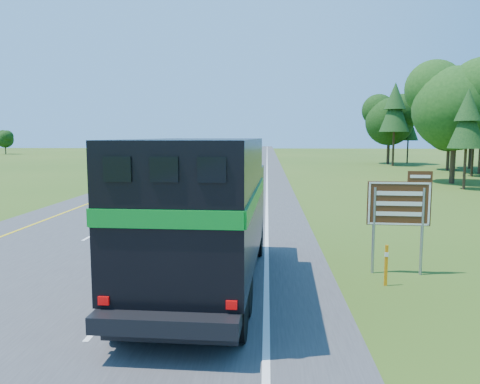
{
  "coord_description": "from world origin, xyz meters",
  "views": [
    {
      "loc": [
        5.49,
        -8.35,
        4.2
      ],
      "look_at": [
        4.16,
        14.71,
        1.41
      ],
      "focal_mm": 35.0,
      "sensor_mm": 36.0,
      "label": 1
    }
  ],
  "objects": [
    {
      "name": "road",
      "position": [
        0.0,
        50.0,
        0.02
      ],
      "size": [
        15.0,
        260.0,
        0.04
      ],
      "primitive_type": "cube",
      "color": "#38383A",
      "rests_on": "ground"
    },
    {
      "name": "white_suv",
      "position": [
        -3.95,
        41.46,
        0.86
      ],
      "size": [
        2.83,
        5.97,
        1.65
      ],
      "primitive_type": "imported",
      "rotation": [
        0.0,
        0.0,
        -0.02
      ],
      "color": "silver",
      "rests_on": "road"
    },
    {
      "name": "lane_markings",
      "position": [
        0.0,
        50.0,
        0.04
      ],
      "size": [
        11.15,
        260.0,
        0.01
      ],
      "color": "yellow",
      "rests_on": "road"
    },
    {
      "name": "horse_truck",
      "position": [
        3.81,
        3.94,
        2.22
      ],
      "size": [
        3.19,
        9.31,
        4.08
      ],
      "rotation": [
        0.0,
        0.0,
        -0.04
      ],
      "color": "black",
      "rests_on": "road"
    },
    {
      "name": "far_car",
      "position": [
        -3.65,
        114.84,
        0.88
      ],
      "size": [
        2.1,
        4.96,
        1.67
      ],
      "primitive_type": "imported",
      "rotation": [
        0.0,
        0.0,
        -0.03
      ],
      "color": "#AFB0B6",
      "rests_on": "road"
    },
    {
      "name": "exit_sign",
      "position": [
        9.49,
        5.8,
        2.05
      ],
      "size": [
        1.86,
        0.2,
        3.16
      ],
      "rotation": [
        0.0,
        0.0,
        -0.07
      ],
      "color": "gray",
      "rests_on": "ground"
    },
    {
      "name": "delineator",
      "position": [
        8.85,
        4.63,
        0.63
      ],
      "size": [
        0.1,
        0.05,
        1.17
      ],
      "color": "orange",
      "rests_on": "ground"
    }
  ]
}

